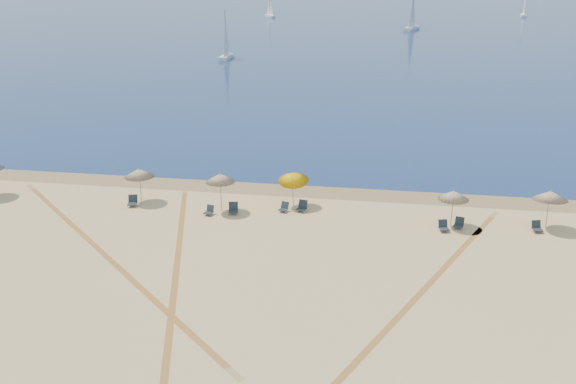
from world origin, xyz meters
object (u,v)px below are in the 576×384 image
umbrella_5 (550,195)px  chair_3 (233,209)px  sailboat_0 (226,44)px  sailboat_3 (412,17)px  umbrella_1 (139,173)px  chair_4 (284,207)px  umbrella_2 (220,178)px  chair_6 (443,226)px  chair_5 (302,206)px  umbrella_3 (293,177)px  umbrella_4 (454,195)px  chair_7 (459,223)px  sailboat_2 (524,7)px  sailboat_1 (270,9)px  chair_2 (209,211)px  chair_8 (537,227)px  chair_1 (133,201)px

umbrella_5 → chair_3: size_ratio=3.11×
sailboat_0 → sailboat_3: size_ratio=0.82×
umbrella_1 → chair_4: 10.22m
umbrella_2 → chair_4: umbrella_2 is taller
umbrella_2 → chair_6: bearing=-4.1°
umbrella_1 → chair_5: bearing=0.2°
umbrella_2 → chair_4: size_ratio=3.55×
umbrella_3 → chair_6: (9.79, -2.66, -1.76)m
umbrella_4 → chair_4: (-10.76, 0.73, -1.79)m
umbrella_3 → chair_6: 10.29m
chair_7 → sailboat_2: sailboat_2 is taller
sailboat_3 → sailboat_1: bearing=164.1°
umbrella_1 → chair_2: umbrella_1 is taller
umbrella_5 → sailboat_1: sailboat_1 is taller
chair_8 → umbrella_2: bearing=167.5°
chair_4 → chair_8: (15.91, -0.76, 0.02)m
umbrella_4 → chair_5: size_ratio=2.91×
chair_6 → umbrella_5: bearing=-3.2°
umbrella_1 → sailboat_0: (-10.54, 64.77, 0.30)m
chair_1 → sailboat_3: bearing=67.8°
chair_2 → chair_7: chair_7 is taller
umbrella_4 → chair_7: bearing=-25.2°
umbrella_2 → sailboat_3: sailboat_3 is taller
umbrella_3 → chair_8: bearing=-6.8°
chair_3 → chair_2: bearing=-173.8°
umbrella_3 → sailboat_2: size_ratio=0.31×
chair_7 → sailboat_2: size_ratio=0.10×
chair_2 → umbrella_1: bearing=-179.9°
umbrella_5 → chair_3: (-19.83, -0.73, -1.85)m
chair_2 → chair_8: bearing=18.1°
chair_6 → chair_3: bearing=161.0°
sailboat_3 → chair_2: bearing=-77.8°
chair_2 → chair_4: chair_4 is taller
sailboat_0 → sailboat_1: 77.85m
umbrella_2 → umbrella_3: (4.60, 1.63, -0.25)m
sailboat_0 → umbrella_4: bearing=-64.7°
chair_7 → sailboat_3: (-0.54, 115.69, 2.61)m
chair_2 → chair_8: chair_8 is taller
chair_2 → chair_6: bearing=15.6°
umbrella_4 → sailboat_1: (-38.71, 143.23, 0.16)m
chair_8 → umbrella_4: bearing=167.8°
chair_6 → sailboat_3: size_ratio=0.08×
chair_1 → sailboat_2: (52.89, 155.87, 2.17)m
umbrella_4 → chair_2: 15.62m
umbrella_1 → sailboat_2: bearing=71.2°
sailboat_0 → sailboat_2: (63.16, 90.23, 0.11)m
chair_5 → sailboat_1: (-29.13, 142.24, 1.91)m
umbrella_2 → sailboat_0: bearing=104.1°
umbrella_4 → sailboat_0: size_ratio=0.31×
umbrella_5 → umbrella_2: bearing=-178.9°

